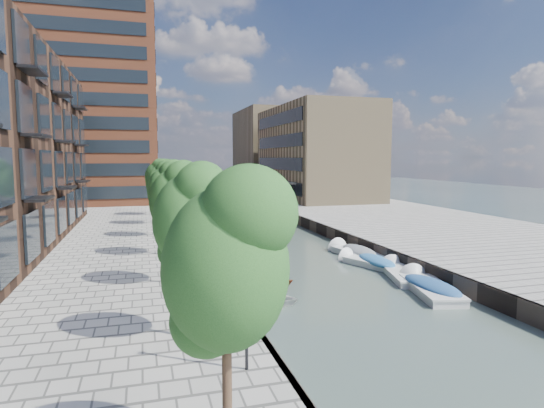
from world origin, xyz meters
name	(u,v)px	position (x,y,z in m)	size (l,w,h in m)	color
water	(246,229)	(0.00, 40.00, 0.00)	(300.00, 300.00, 0.00)	#38473F
quay_right	(387,218)	(16.00, 40.00, 0.50)	(20.00, 140.00, 1.00)	gray
quay_wall_left	(185,227)	(-6.10, 40.00, 0.50)	(0.25, 140.00, 1.00)	#332823
quay_wall_right	(303,222)	(6.10, 40.00, 0.50)	(0.25, 140.00, 1.00)	#332823
far_closure	(188,187)	(0.00, 100.00, 0.50)	(80.00, 40.00, 1.00)	gray
tower	(88,95)	(-17.00, 65.00, 16.00)	(18.00, 18.00, 30.00)	brown
tan_block_near	(315,153)	(16.00, 62.00, 8.00)	(12.00, 25.00, 14.00)	#927C59
tan_block_far	(270,149)	(16.00, 88.00, 9.00)	(12.00, 20.00, 16.00)	#927C59
bridge	(204,192)	(0.00, 72.00, 1.39)	(13.00, 6.00, 1.30)	gray
tree_0	(226,258)	(-8.50, 4.00, 5.31)	(2.50, 2.50, 5.95)	#382619
tree_1	(189,214)	(-8.50, 11.00, 5.31)	(2.50, 2.50, 5.95)	#382619
tree_2	(175,197)	(-8.50, 18.00, 5.31)	(2.50, 2.50, 5.95)	#382619
tree_3	(167,188)	(-8.50, 25.00, 5.31)	(2.50, 2.50, 5.95)	#382619
tree_4	(162,182)	(-8.50, 32.00, 5.31)	(2.50, 2.50, 5.95)	#382619
tree_5	(159,178)	(-8.50, 39.00, 5.31)	(2.50, 2.50, 5.95)	#382619
tree_6	(157,175)	(-8.50, 46.00, 5.31)	(2.50, 2.50, 5.95)	#382619
lamp_0	(246,286)	(-7.20, 8.00, 3.51)	(0.24, 0.24, 4.12)	black
lamp_1	(190,217)	(-7.20, 24.00, 3.51)	(0.24, 0.24, 4.12)	black
lamp_2	(173,196)	(-7.20, 40.00, 3.51)	(0.24, 0.24, 4.12)	black
sloop_2	(257,288)	(-4.01, 19.41, 0.00)	(3.02, 4.23, 0.88)	#8A340F
sloop_3	(251,304)	(-4.99, 16.82, 0.00)	(3.37, 4.72, 0.98)	white
sloop_4	(201,231)	(-4.58, 39.73, 0.00)	(3.17, 4.43, 0.92)	black
motorboat_0	(428,287)	(4.73, 16.20, 0.22)	(3.02, 5.64, 1.79)	silver
motorboat_2	(400,274)	(5.08, 19.48, 0.10)	(2.95, 5.23, 1.65)	silver
motorboat_3	(371,263)	(4.60, 22.37, 0.20)	(3.50, 5.19, 1.64)	silver
motorboat_4	(355,253)	(5.01, 25.54, 0.21)	(2.66, 5.50, 1.76)	silver
car	(289,195)	(10.99, 59.83, 1.58)	(1.37, 3.40, 1.16)	#B6B8BB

